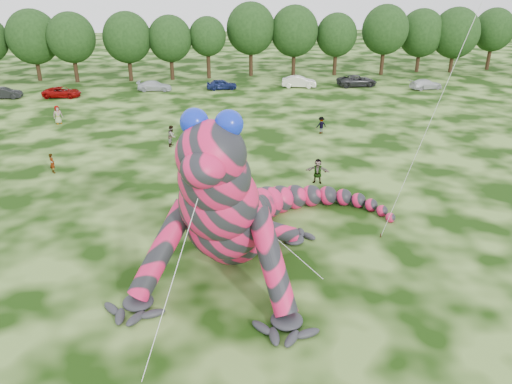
{
  "coord_description": "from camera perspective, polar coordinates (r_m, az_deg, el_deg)",
  "views": [
    {
      "loc": [
        -0.59,
        -16.73,
        14.35
      ],
      "look_at": [
        2.11,
        6.48,
        4.0
      ],
      "focal_mm": 35.0,
      "sensor_mm": 36.0,
      "label": 1
    }
  ],
  "objects": [
    {
      "name": "tree_8",
      "position": [
        74.47,
        -9.74,
        15.94
      ],
      "size": [
        6.14,
        5.53,
        8.94
      ],
      "primitive_type": null,
      "color": "black",
      "rests_on": "ground"
    },
    {
      "name": "tree_11",
      "position": [
        76.86,
        4.39,
        16.87
      ],
      "size": [
        7.01,
        6.31,
        10.07
      ],
      "primitive_type": null,
      "color": "black",
      "rests_on": "ground"
    },
    {
      "name": "tree_7",
      "position": [
        74.77,
        -14.42,
        15.8
      ],
      "size": [
        6.68,
        6.01,
        9.48
      ],
      "primitive_type": null,
      "color": "black",
      "rests_on": "ground"
    },
    {
      "name": "spectator_4",
      "position": [
        55.45,
        -21.72,
        8.21
      ],
      "size": [
        1.09,
        1.0,
        1.88
      ],
      "primitive_type": "imported",
      "rotation": [
        0.0,
        0.0,
        0.58
      ],
      "color": "gray",
      "rests_on": "ground"
    },
    {
      "name": "tree_5",
      "position": [
        79.04,
        -24.01,
        15.07
      ],
      "size": [
        7.16,
        6.44,
        9.8
      ],
      "primitive_type": null,
      "color": "black",
      "rests_on": "ground"
    },
    {
      "name": "tree_14",
      "position": [
        83.34,
        18.28,
        16.11
      ],
      "size": [
        6.82,
        6.14,
        9.4
      ],
      "primitive_type": null,
      "color": "black",
      "rests_on": "ground"
    },
    {
      "name": "car_2",
      "position": [
        67.53,
        -21.31,
        10.58
      ],
      "size": [
        4.8,
        2.59,
        1.28
      ],
      "primitive_type": "imported",
      "rotation": [
        0.0,
        0.0,
        1.46
      ],
      "color": "#8B0706",
      "rests_on": "ground"
    },
    {
      "name": "tree_15",
      "position": [
        84.66,
        21.76,
        15.82
      ],
      "size": [
        7.17,
        6.45,
        9.63
      ],
      "primitive_type": null,
      "color": "black",
      "rests_on": "ground"
    },
    {
      "name": "spectator_5",
      "position": [
        36.95,
        7.06,
        2.4
      ],
      "size": [
        1.8,
        1.1,
        1.85
      ],
      "primitive_type": "imported",
      "rotation": [
        0.0,
        0.0,
        5.94
      ],
      "color": "gray",
      "rests_on": "ground"
    },
    {
      "name": "car_5",
      "position": [
        69.01,
        4.95,
        12.45
      ],
      "size": [
        4.82,
        2.51,
        1.51
      ],
      "primitive_type": "imported",
      "rotation": [
        0.0,
        0.0,
        1.36
      ],
      "color": "silver",
      "rests_on": "ground"
    },
    {
      "name": "ground",
      "position": [
        22.05,
        -3.65,
        -16.77
      ],
      "size": [
        240.0,
        240.0,
        0.0
      ],
      "primitive_type": "plane",
      "color": "#16330A",
      "rests_on": "ground"
    },
    {
      "name": "car_7",
      "position": [
        71.38,
        18.85,
        11.58
      ],
      "size": [
        4.7,
        2.61,
        1.29
      ],
      "primitive_type": "imported",
      "rotation": [
        0.0,
        0.0,
        1.76
      ],
      "color": "silver",
      "rests_on": "ground"
    },
    {
      "name": "tree_6",
      "position": [
        75.96,
        -20.22,
        15.24
      ],
      "size": [
        6.52,
        5.86,
        9.49
      ],
      "primitive_type": null,
      "color": "black",
      "rests_on": "ground"
    },
    {
      "name": "car_3",
      "position": [
        68.05,
        -11.52,
        11.8
      ],
      "size": [
        4.54,
        2.16,
        1.28
      ],
      "primitive_type": "imported",
      "rotation": [
        0.0,
        0.0,
        1.49
      ],
      "color": "silver",
      "rests_on": "ground"
    },
    {
      "name": "tree_16",
      "position": [
        89.47,
        25.38,
        15.52
      ],
      "size": [
        6.26,
        5.63,
        9.37
      ],
      "primitive_type": null,
      "color": "black",
      "rests_on": "ground"
    },
    {
      "name": "spectator_0",
      "position": [
        41.68,
        -22.26,
        3.06
      ],
      "size": [
        0.65,
        0.69,
        1.58
      ],
      "primitive_type": "imported",
      "rotation": [
        0.0,
        0.0,
        2.22
      ],
      "color": "gray",
      "rests_on": "ground"
    },
    {
      "name": "tree_9",
      "position": [
        74.77,
        -5.52,
        16.09
      ],
      "size": [
        5.27,
        4.74,
        8.68
      ],
      "primitive_type": null,
      "color": "black",
      "rests_on": "ground"
    },
    {
      "name": "tree_10",
      "position": [
        76.28,
        -0.6,
        17.04
      ],
      "size": [
        7.09,
        6.38,
        10.5
      ],
      "primitive_type": null,
      "color": "black",
      "rests_on": "ground"
    },
    {
      "name": "car_6",
      "position": [
        70.82,
        11.47,
        12.36
      ],
      "size": [
        5.53,
        2.83,
        1.49
      ],
      "primitive_type": "imported",
      "rotation": [
        0.0,
        0.0,
        1.64
      ],
      "color": "#272729",
      "rests_on": "ground"
    },
    {
      "name": "spectator_2",
      "position": [
        48.78,
        7.45,
        7.59
      ],
      "size": [
        1.18,
        0.86,
        1.65
      ],
      "primitive_type": "imported",
      "rotation": [
        0.0,
        0.0,
        3.4
      ],
      "color": "gray",
      "rests_on": "ground"
    },
    {
      "name": "car_4",
      "position": [
        67.65,
        -3.95,
        12.18
      ],
      "size": [
        4.07,
        1.79,
        1.36
      ],
      "primitive_type": "imported",
      "rotation": [
        0.0,
        0.0,
        1.62
      ],
      "color": "#141E4E",
      "rests_on": "ground"
    },
    {
      "name": "tree_13",
      "position": [
        79.43,
        14.45,
        16.47
      ],
      "size": [
        6.83,
        6.15,
        10.13
      ],
      "primitive_type": null,
      "color": "black",
      "rests_on": "ground"
    },
    {
      "name": "tree_12",
      "position": [
        77.9,
        9.14,
        16.33
      ],
      "size": [
        5.99,
        5.39,
        8.97
      ],
      "primitive_type": null,
      "color": "black",
      "rests_on": "ground"
    },
    {
      "name": "spectator_1",
      "position": [
        45.31,
        -9.59,
        6.35
      ],
      "size": [
        0.93,
        1.07,
        1.89
      ],
      "primitive_type": "imported",
      "rotation": [
        0.0,
        0.0,
        1.31
      ],
      "color": "gray",
      "rests_on": "ground"
    },
    {
      "name": "car_1",
      "position": [
        69.69,
        -26.84,
        10.05
      ],
      "size": [
        4.14,
        1.54,
        1.35
      ],
      "primitive_type": "imported",
      "rotation": [
        0.0,
        0.0,
        1.6
      ],
      "color": "black",
      "rests_on": "ground"
    },
    {
      "name": "inflatable_gecko",
      "position": [
        26.16,
        -2.16,
        2.07
      ],
      "size": [
        20.5,
        22.4,
        9.27
      ],
      "primitive_type": null,
      "rotation": [
        0.0,
        0.0,
        -0.31
      ],
      "color": "#D4194E",
      "rests_on": "ground"
    }
  ]
}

